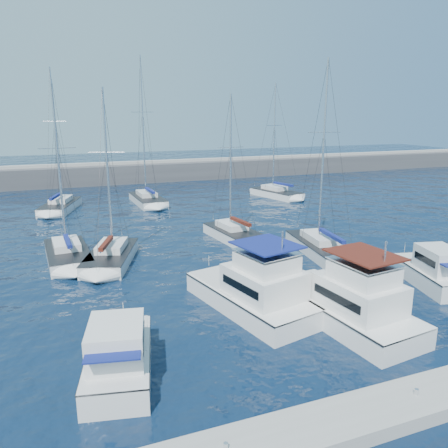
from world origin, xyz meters
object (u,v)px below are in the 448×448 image
object	(u,v)px
motor_yacht_port_outer	(119,357)
sailboat_back_c	(276,193)
motor_yacht_stbd_outer	(433,272)
sailboat_mid_b	(111,256)
sailboat_mid_c	(234,234)
sailboat_back_a	(60,206)
motor_yacht_stbd_inner	(348,304)
sailboat_mid_d	(322,248)
motor_yacht_port_inner	(256,292)
sailboat_back_b	(148,199)
sailboat_mid_a	(68,254)

from	to	relation	value
motor_yacht_port_outer	sailboat_back_c	distance (m)	44.20
motor_yacht_port_outer	motor_yacht_stbd_outer	size ratio (longest dim) A/B	0.99
sailboat_mid_b	sailboat_back_c	xyz separation A→B (m)	(24.80, 19.88, 0.02)
sailboat_mid_c	sailboat_back_a	size ratio (longest dim) A/B	0.80
sailboat_mid_b	sailboat_mid_c	size ratio (longest dim) A/B	1.02
motor_yacht_stbd_inner	sailboat_mid_d	bearing A→B (deg)	56.17
motor_yacht_port_outer	motor_yacht_port_inner	xyz separation A→B (m)	(8.48, 3.95, 0.19)
motor_yacht_port_outer	sailboat_mid_b	xyz separation A→B (m)	(1.54, 15.61, -0.43)
sailboat_mid_b	sailboat_back_a	bearing A→B (deg)	118.21
motor_yacht_stbd_inner	motor_yacht_port_inner	bearing A→B (deg)	133.69
sailboat_mid_d	sailboat_back_a	distance (m)	32.26
sailboat_back_b	sailboat_back_c	bearing A→B (deg)	-8.20
motor_yacht_port_outer	sailboat_back_c	bearing A→B (deg)	65.34
motor_yacht_stbd_outer	sailboat_mid_b	world-z (taller)	sailboat_mid_b
sailboat_mid_a	sailboat_mid_d	size ratio (longest dim) A/B	0.88
motor_yacht_stbd_outer	motor_yacht_port_outer	bearing A→B (deg)	-158.05
sailboat_mid_a	sailboat_mid_c	xyz separation A→B (m)	(14.49, 0.90, -0.00)
sailboat_mid_c	sailboat_back_a	world-z (taller)	sailboat_back_a
motor_yacht_port_inner	sailboat_back_b	size ratio (longest dim) A/B	0.52
sailboat_back_b	motor_yacht_port_inner	bearing A→B (deg)	-93.00
motor_yacht_port_outer	sailboat_back_b	world-z (taller)	sailboat_back_b
motor_yacht_stbd_inner	motor_yacht_stbd_outer	size ratio (longest dim) A/B	1.44
motor_yacht_stbd_outer	sailboat_mid_c	bearing A→B (deg)	132.10
motor_yacht_port_inner	motor_yacht_port_outer	bearing A→B (deg)	-167.70
sailboat_mid_a	sailboat_back_b	world-z (taller)	sailboat_back_b
motor_yacht_stbd_outer	sailboat_back_c	xyz separation A→B (m)	(5.23, 32.39, -0.41)
motor_yacht_port_outer	sailboat_mid_a	bearing A→B (deg)	107.17
motor_yacht_port_inner	sailboat_mid_a	distance (m)	16.76
motor_yacht_stbd_inner	sailboat_mid_b	world-z (taller)	sailboat_mid_b
sailboat_back_a	sailboat_back_b	distance (m)	10.54
sailboat_back_a	sailboat_back_b	size ratio (longest dim) A/B	0.91
motor_yacht_stbd_outer	sailboat_mid_d	xyz separation A→B (m)	(-2.99, 8.56, -0.42)
sailboat_mid_c	sailboat_back_b	world-z (taller)	sailboat_back_b
motor_yacht_stbd_outer	sailboat_mid_b	bearing A→B (deg)	161.02
sailboat_mid_c	sailboat_back_c	world-z (taller)	sailboat_back_c
sailboat_mid_d	sailboat_back_b	xyz separation A→B (m)	(-9.37, 25.58, 0.04)
motor_yacht_port_inner	sailboat_back_a	world-z (taller)	sailboat_back_a
sailboat_back_a	sailboat_mid_d	bearing A→B (deg)	-34.25
motor_yacht_port_outer	sailboat_back_a	size ratio (longest dim) A/B	0.40
motor_yacht_stbd_inner	motor_yacht_stbd_outer	world-z (taller)	motor_yacht_stbd_inner
sailboat_mid_b	sailboat_back_a	xyz separation A→B (m)	(-3.32, 21.44, 0.03)
motor_yacht_stbd_outer	sailboat_back_a	distance (m)	40.95
motor_yacht_stbd_outer	sailboat_back_b	xyz separation A→B (m)	(-12.35, 34.14, -0.38)
motor_yacht_port_outer	sailboat_back_b	size ratio (longest dim) A/B	0.36
motor_yacht_stbd_outer	sailboat_mid_b	distance (m)	23.24
motor_yacht_stbd_inner	sailboat_back_b	size ratio (longest dim) A/B	0.52
sailboat_mid_d	sailboat_back_a	world-z (taller)	sailboat_back_a
sailboat_mid_c	sailboat_mid_d	bearing A→B (deg)	-58.72
sailboat_back_b	sailboat_mid_c	bearing A→B (deg)	-80.22
motor_yacht_stbd_inner	motor_yacht_stbd_outer	bearing A→B (deg)	9.18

